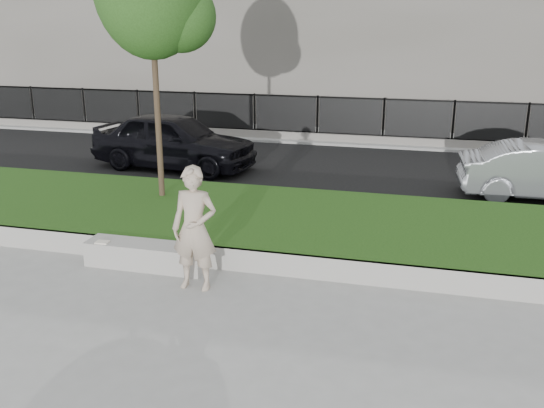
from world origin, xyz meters
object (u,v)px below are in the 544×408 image
(man, at_px, (195,229))
(car_dark, at_px, (174,140))
(stone_bench, at_px, (146,255))
(book, at_px, (102,242))

(man, bearing_deg, car_dark, 114.38)
(stone_bench, relative_size, man, 1.06)
(stone_bench, xyz_separation_m, car_dark, (-2.30, 6.58, 0.61))
(man, relative_size, book, 8.94)
(stone_bench, relative_size, book, 9.46)
(man, relative_size, car_dark, 0.43)
(stone_bench, bearing_deg, man, -25.67)
(stone_bench, xyz_separation_m, book, (-0.73, -0.15, 0.23))
(man, distance_m, book, 1.99)
(book, bearing_deg, man, -14.82)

